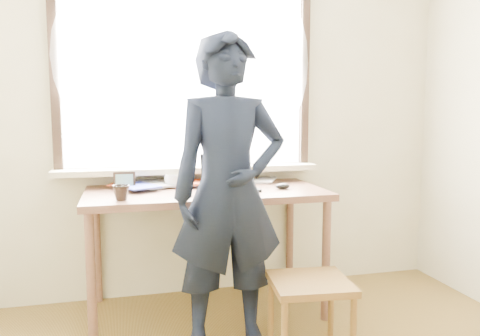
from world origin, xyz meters
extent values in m
cube|color=beige|center=(0.00, 2.00, 1.30)|extent=(3.50, 0.02, 2.60)
cube|color=white|center=(-0.20, 1.99, 1.60)|extent=(1.70, 0.01, 1.30)
cube|color=black|center=(-0.20, 1.97, 0.92)|extent=(1.82, 0.06, 0.06)
cube|color=black|center=(-1.08, 1.97, 1.60)|extent=(0.06, 0.06, 1.30)
cube|color=black|center=(0.68, 1.97, 1.60)|extent=(0.06, 0.06, 1.30)
cube|color=beige|center=(-0.20, 1.90, 0.93)|extent=(1.85, 0.20, 0.04)
cube|color=white|center=(-0.20, 1.91, 1.70)|extent=(1.95, 0.02, 1.65)
cube|color=brown|center=(-0.14, 1.63, 0.80)|extent=(1.54, 0.77, 0.04)
cylinder|color=brown|center=(-0.85, 1.30, 0.39)|extent=(0.06, 0.06, 0.78)
cylinder|color=brown|center=(-0.85, 1.96, 0.39)|extent=(0.06, 0.06, 0.78)
cylinder|color=brown|center=(0.58, 1.30, 0.39)|extent=(0.06, 0.06, 0.78)
cylinder|color=brown|center=(0.58, 1.96, 0.39)|extent=(0.06, 0.06, 0.78)
cube|color=black|center=(0.02, 1.55, 0.84)|extent=(0.35, 0.26, 0.02)
cube|color=black|center=(0.01, 1.67, 0.95)|extent=(0.34, 0.09, 0.22)
cube|color=black|center=(0.01, 1.67, 0.95)|extent=(0.30, 0.07, 0.18)
cube|color=black|center=(0.02, 1.54, 0.84)|extent=(0.31, 0.16, 0.00)
imported|color=white|center=(-0.33, 1.77, 0.87)|extent=(0.16, 0.16, 0.09)
imported|color=black|center=(-0.68, 1.37, 0.87)|extent=(0.14, 0.14, 0.09)
ellipsoid|color=black|center=(0.36, 1.53, 0.85)|extent=(0.10, 0.07, 0.04)
cube|color=gold|center=(-0.14, 1.92, 0.83)|extent=(0.31, 0.34, 0.01)
cube|color=white|center=(-0.24, 1.78, 0.84)|extent=(0.27, 0.30, 0.01)
cube|color=#A8401F|center=(-0.55, 1.71, 0.84)|extent=(0.25, 0.31, 0.00)
cube|color=white|center=(-0.25, 1.77, 0.85)|extent=(0.30, 0.34, 0.01)
cube|color=#A8401F|center=(-0.61, 1.82, 0.85)|extent=(0.21, 0.24, 0.02)
cube|color=gold|center=(-0.45, 1.81, 0.86)|extent=(0.28, 0.29, 0.02)
cube|color=white|center=(-0.36, 1.74, 0.85)|extent=(0.31, 0.30, 0.01)
imported|color=white|center=(-0.55, 1.81, 0.84)|extent=(0.28, 0.33, 0.03)
imported|color=white|center=(0.23, 1.93, 0.84)|extent=(0.29, 0.33, 0.02)
cube|color=black|center=(-0.65, 1.73, 0.88)|extent=(0.14, 0.02, 0.11)
cube|color=#487936|center=(-0.65, 1.73, 0.88)|extent=(0.11, 0.01, 0.08)
cube|color=brown|center=(0.31, 0.91, 0.41)|extent=(0.46, 0.44, 0.04)
cylinder|color=brown|center=(0.15, 1.10, 0.20)|extent=(0.03, 0.03, 0.39)
cylinder|color=brown|center=(0.47, 0.72, 0.20)|extent=(0.03, 0.03, 0.39)
cylinder|color=brown|center=(0.51, 1.06, 0.20)|extent=(0.03, 0.03, 0.39)
imported|color=black|center=(-0.09, 1.14, 0.89)|extent=(0.65, 0.43, 1.77)
camera|label=1|loc=(-0.67, -1.37, 1.33)|focal=35.00mm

